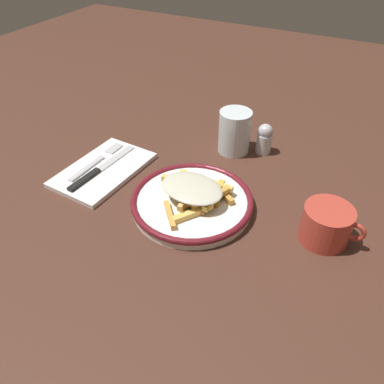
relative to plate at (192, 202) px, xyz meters
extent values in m
plane|color=#47291E|center=(0.00, 0.00, -0.01)|extent=(2.60, 2.60, 0.00)
cylinder|color=white|center=(0.00, 0.00, 0.00)|extent=(0.25, 0.25, 0.02)
torus|color=maroon|center=(0.00, 0.00, 0.01)|extent=(0.25, 0.25, 0.01)
cube|color=#CA8333|center=(0.02, 0.01, 0.01)|extent=(0.07, 0.06, 0.01)
cube|color=gold|center=(0.01, -0.01, 0.02)|extent=(0.08, 0.01, 0.01)
cube|color=#CD833A|center=(0.00, 0.00, 0.02)|extent=(0.09, 0.03, 0.01)
cube|color=gold|center=(0.02, 0.00, 0.01)|extent=(0.09, 0.03, 0.01)
cube|color=#E7B163|center=(0.00, -0.02, 0.03)|extent=(0.01, 0.08, 0.01)
cube|color=gold|center=(0.04, 0.03, 0.01)|extent=(0.02, 0.06, 0.01)
cube|color=gold|center=(0.00, -0.01, 0.01)|extent=(0.08, 0.03, 0.01)
cube|color=#F4C556|center=(-0.03, 0.04, 0.01)|extent=(0.07, 0.08, 0.01)
cube|color=gold|center=(0.05, 0.02, 0.02)|extent=(0.03, 0.06, 0.01)
cube|color=#F6C159|center=(0.00, 0.00, 0.01)|extent=(0.01, 0.09, 0.01)
cube|color=gold|center=(-0.01, 0.00, 0.02)|extent=(0.05, 0.07, 0.01)
cube|color=#EDBA51|center=(-0.04, 0.02, 0.02)|extent=(0.09, 0.03, 0.01)
cube|color=#F0BD55|center=(0.02, -0.05, 0.01)|extent=(0.05, 0.06, 0.01)
cube|color=#E4C357|center=(0.03, 0.05, 0.01)|extent=(0.07, 0.02, 0.01)
cube|color=#C7863A|center=(0.03, -0.01, 0.01)|extent=(0.03, 0.06, 0.01)
cube|color=gold|center=(-0.01, 0.01, 0.02)|extent=(0.03, 0.07, 0.01)
cube|color=gold|center=(0.01, -0.01, 0.03)|extent=(0.09, 0.03, 0.01)
cube|color=#EAC15E|center=(0.03, 0.05, 0.02)|extent=(0.09, 0.02, 0.01)
cube|color=gold|center=(-0.01, -0.07, 0.01)|extent=(0.06, 0.06, 0.01)
cube|color=gold|center=(-0.02, 0.02, 0.01)|extent=(0.07, 0.03, 0.01)
cube|color=#C78A39|center=(0.05, 0.04, 0.01)|extent=(0.07, 0.05, 0.01)
cube|color=#D4AF53|center=(0.00, 0.00, 0.02)|extent=(0.06, 0.08, 0.01)
cube|color=gold|center=(0.04, 0.01, 0.02)|extent=(0.02, 0.10, 0.01)
ellipsoid|color=beige|center=(0.00, 0.00, 0.04)|extent=(0.14, 0.11, 0.02)
cube|color=#265B1E|center=(0.00, -0.01, 0.04)|extent=(0.00, 0.00, 0.00)
cube|color=#3C7328|center=(0.00, 0.00, 0.04)|extent=(0.00, 0.00, 0.00)
cube|color=#2C5835|center=(-0.03, 0.01, 0.04)|extent=(0.00, 0.00, 0.00)
cube|color=#38592C|center=(-0.03, 0.00, 0.04)|extent=(0.00, 0.00, 0.00)
cube|color=#2A6F2E|center=(0.04, -0.02, 0.04)|extent=(0.00, 0.00, 0.00)
cube|color=white|center=(-0.24, 0.01, -0.01)|extent=(0.16, 0.24, 0.01)
cube|color=silver|center=(-0.27, -0.01, 0.00)|extent=(0.02, 0.11, 0.01)
cube|color=silver|center=(-0.27, 0.09, 0.00)|extent=(0.02, 0.04, 0.00)
cube|color=black|center=(-0.25, -0.05, 0.00)|extent=(0.02, 0.09, 0.01)
cube|color=silver|center=(-0.24, 0.06, 0.00)|extent=(0.03, 0.12, 0.00)
cylinder|color=silver|center=(-0.01, 0.24, 0.04)|extent=(0.08, 0.08, 0.11)
cylinder|color=#BA3F30|center=(0.26, 0.03, 0.02)|extent=(0.09, 0.09, 0.07)
torus|color=#BA3F30|center=(0.31, 0.03, 0.03)|extent=(0.04, 0.01, 0.04)
cylinder|color=silver|center=(0.06, 0.27, 0.01)|extent=(0.04, 0.04, 0.05)
sphere|color=#B7BABF|center=(0.06, 0.27, 0.04)|extent=(0.04, 0.04, 0.04)
camera|label=1|loc=(0.28, -0.53, 0.51)|focal=35.33mm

